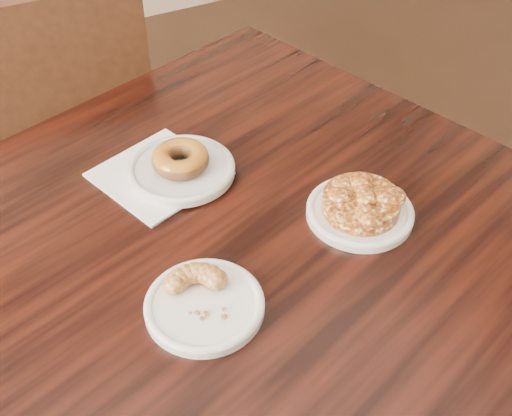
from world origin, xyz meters
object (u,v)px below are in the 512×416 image
cruller_fragment (204,296)px  glazed_donut (181,159)px  chair_far (58,142)px  apple_fritter (362,200)px  cafe_table (248,384)px

cruller_fragment → glazed_donut: bearing=73.5°
chair_far → cruller_fragment: bearing=93.4°
chair_far → cruller_fragment: 0.94m
glazed_donut → apple_fritter: bearing=-46.6°
chair_far → cruller_fragment: chair_far is taller
cafe_table → glazed_donut: (-0.02, 0.18, 0.41)m
chair_far → apple_fritter: (0.31, -0.82, 0.33)m
glazed_donut → cruller_fragment: 0.28m
chair_far → glazed_donut: (0.11, -0.61, 0.33)m
cafe_table → cruller_fragment: cruller_fragment is taller
apple_fritter → chair_far: bearing=110.4°
cafe_table → glazed_donut: size_ratio=10.33×
chair_far → cruller_fragment: size_ratio=8.73×
cafe_table → glazed_donut: bearing=79.6°
glazed_donut → cruller_fragment: bearing=-106.5°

